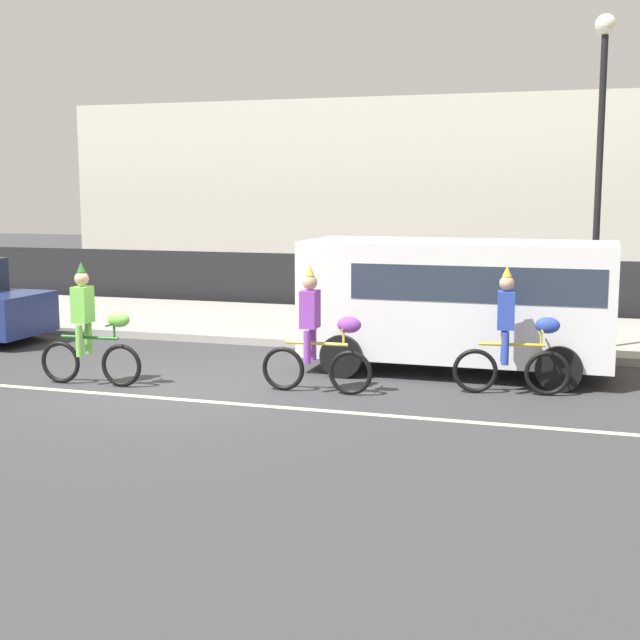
{
  "coord_description": "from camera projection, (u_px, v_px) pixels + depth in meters",
  "views": [
    {
      "loc": [
        6.23,
        -11.9,
        3.03
      ],
      "look_at": [
        2.09,
        1.2,
        1.0
      ],
      "focal_mm": 50.0,
      "sensor_mm": 36.0,
      "label": 1
    }
  ],
  "objects": [
    {
      "name": "street_lamp_post",
      "position": [
        601.0,
        134.0,
        15.58
      ],
      "size": [
        0.36,
        0.36,
        5.86
      ],
      "color": "black",
      "rests_on": "sidewalk_curb"
    },
    {
      "name": "parade_cyclist_lime",
      "position": [
        90.0,
        332.0,
        13.76
      ],
      "size": [
        1.72,
        0.5,
        1.92
      ],
      "color": "black",
      "rests_on": "ground"
    },
    {
      "name": "ground_plane",
      "position": [
        165.0,
        390.0,
        13.53
      ],
      "size": [
        80.0,
        80.0,
        0.0
      ],
      "primitive_type": "plane",
      "color": "#38383A"
    },
    {
      "name": "parade_cyclist_cobalt",
      "position": [
        513.0,
        339.0,
        13.12
      ],
      "size": [
        1.71,
        0.52,
        1.92
      ],
      "color": "black",
      "rests_on": "ground"
    },
    {
      "name": "building_backdrop",
      "position": [
        523.0,
        194.0,
        28.98
      ],
      "size": [
        28.0,
        8.0,
        5.7
      ],
      "primitive_type": "cube",
      "color": "beige",
      "rests_on": "ground"
    },
    {
      "name": "parade_cyclist_purple",
      "position": [
        317.0,
        337.0,
        13.23
      ],
      "size": [
        1.72,
        0.5,
        1.92
      ],
      "color": "black",
      "rests_on": "ground"
    },
    {
      "name": "fence_line",
      "position": [
        339.0,
        283.0,
        22.29
      ],
      "size": [
        40.0,
        0.08,
        1.4
      ],
      "primitive_type": "cube",
      "color": "black",
      "rests_on": "ground"
    },
    {
      "name": "sidewalk_curb",
      "position": [
        302.0,
        324.0,
        19.65
      ],
      "size": [
        60.0,
        5.0,
        0.15
      ],
      "primitive_type": "cube",
      "color": "#9E9B93",
      "rests_on": "ground"
    },
    {
      "name": "parked_van_white",
      "position": [
        462.0,
        296.0,
        14.67
      ],
      "size": [
        5.0,
        2.22,
        2.18
      ],
      "color": "white",
      "rests_on": "ground"
    },
    {
      "name": "road_centre_line",
      "position": [
        150.0,
        397.0,
        13.05
      ],
      "size": [
        36.0,
        0.14,
        0.01
      ],
      "primitive_type": "cube",
      "color": "beige",
      "rests_on": "ground"
    }
  ]
}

